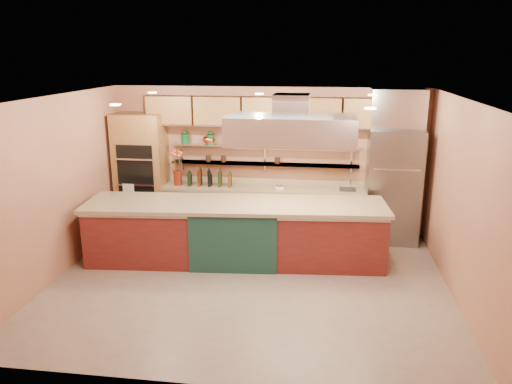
# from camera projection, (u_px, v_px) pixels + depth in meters

# --- Properties ---
(floor) EXTENTS (6.00, 5.00, 0.02)m
(floor) POSITION_uv_depth(u_px,v_px,m) (249.00, 283.00, 7.68)
(floor) COLOR gray
(floor) RESTS_ON ground
(ceiling) EXTENTS (6.00, 5.00, 0.02)m
(ceiling) POSITION_uv_depth(u_px,v_px,m) (248.00, 98.00, 6.92)
(ceiling) COLOR black
(ceiling) RESTS_ON wall_back
(wall_back) EXTENTS (6.00, 0.04, 2.80)m
(wall_back) POSITION_uv_depth(u_px,v_px,m) (268.00, 160.00, 9.69)
(wall_back) COLOR #B67556
(wall_back) RESTS_ON floor
(wall_front) EXTENTS (6.00, 0.04, 2.80)m
(wall_front) POSITION_uv_depth(u_px,v_px,m) (211.00, 264.00, 4.92)
(wall_front) COLOR #B67556
(wall_front) RESTS_ON floor
(wall_left) EXTENTS (0.04, 5.00, 2.80)m
(wall_left) POSITION_uv_depth(u_px,v_px,m) (57.00, 188.00, 7.69)
(wall_left) COLOR #B67556
(wall_left) RESTS_ON floor
(wall_right) EXTENTS (0.04, 5.00, 2.80)m
(wall_right) POSITION_uv_depth(u_px,v_px,m) (462.00, 203.00, 6.91)
(wall_right) COLOR #B67556
(wall_right) RESTS_ON floor
(oven_stack) EXTENTS (0.95, 0.64, 2.30)m
(oven_stack) POSITION_uv_depth(u_px,v_px,m) (142.00, 172.00, 9.77)
(oven_stack) COLOR #9C6B38
(oven_stack) RESTS_ON floor
(refrigerator) EXTENTS (0.95, 0.72, 2.10)m
(refrigerator) POSITION_uv_depth(u_px,v_px,m) (393.00, 186.00, 9.13)
(refrigerator) COLOR gray
(refrigerator) RESTS_ON floor
(back_counter) EXTENTS (3.84, 0.64, 0.93)m
(back_counter) POSITION_uv_depth(u_px,v_px,m) (263.00, 210.00, 9.66)
(back_counter) COLOR tan
(back_counter) RESTS_ON floor
(wall_shelf_lower) EXTENTS (3.60, 0.26, 0.03)m
(wall_shelf_lower) POSITION_uv_depth(u_px,v_px,m) (264.00, 164.00, 9.58)
(wall_shelf_lower) COLOR silver
(wall_shelf_lower) RESTS_ON wall_back
(wall_shelf_upper) EXTENTS (3.60, 0.26, 0.03)m
(wall_shelf_upper) POSITION_uv_depth(u_px,v_px,m) (264.00, 146.00, 9.49)
(wall_shelf_upper) COLOR silver
(wall_shelf_upper) RESTS_ON wall_back
(upper_cabinets) EXTENTS (4.60, 0.36, 0.55)m
(upper_cabinets) POSITION_uv_depth(u_px,v_px,m) (267.00, 112.00, 9.26)
(upper_cabinets) COLOR #9C6B38
(upper_cabinets) RESTS_ON wall_back
(range_hood) EXTENTS (2.00, 1.00, 0.45)m
(range_hood) POSITION_uv_depth(u_px,v_px,m) (291.00, 130.00, 7.79)
(range_hood) COLOR silver
(range_hood) RESTS_ON ceiling
(ceiling_downlights) EXTENTS (4.00, 2.80, 0.02)m
(ceiling_downlights) POSITION_uv_depth(u_px,v_px,m) (250.00, 99.00, 7.12)
(ceiling_downlights) COLOR #FFE5A5
(ceiling_downlights) RESTS_ON ceiling
(island) EXTENTS (4.95, 1.45, 1.02)m
(island) POSITION_uv_depth(u_px,v_px,m) (236.00, 232.00, 8.38)
(island) COLOR maroon
(island) RESTS_ON floor
(flower_vase) EXTENTS (0.18, 0.18, 0.28)m
(flower_vase) POSITION_uv_depth(u_px,v_px,m) (178.00, 178.00, 9.66)
(flower_vase) COLOR maroon
(flower_vase) RESTS_ON back_counter
(oil_bottle_cluster) EXTENTS (0.94, 0.39, 0.29)m
(oil_bottle_cluster) POSITION_uv_depth(u_px,v_px,m) (210.00, 179.00, 9.58)
(oil_bottle_cluster) COLOR black
(oil_bottle_cluster) RESTS_ON back_counter
(kitchen_scale) EXTENTS (0.18, 0.16, 0.09)m
(kitchen_scale) POSITION_uv_depth(u_px,v_px,m) (280.00, 186.00, 9.43)
(kitchen_scale) COLOR silver
(kitchen_scale) RESTS_ON back_counter
(bar_faucet) EXTENTS (0.03, 0.03, 0.20)m
(bar_faucet) POSITION_uv_depth(u_px,v_px,m) (350.00, 184.00, 9.34)
(bar_faucet) COLOR silver
(bar_faucet) RESTS_ON back_counter
(copper_kettle) EXTENTS (0.20, 0.20, 0.16)m
(copper_kettle) POSITION_uv_depth(u_px,v_px,m) (208.00, 140.00, 9.61)
(copper_kettle) COLOR #C15B2C
(copper_kettle) RESTS_ON wall_shelf_upper
(green_canister) EXTENTS (0.18, 0.18, 0.19)m
(green_canister) POSITION_uv_depth(u_px,v_px,m) (229.00, 139.00, 9.55)
(green_canister) COLOR #0F4820
(green_canister) RESTS_ON wall_shelf_upper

